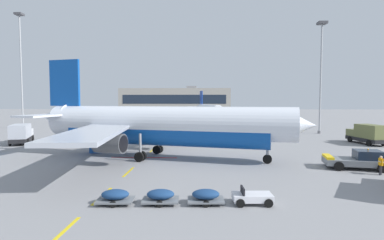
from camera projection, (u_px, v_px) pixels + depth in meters
ground at (288, 140)px, 53.43m from camera, size 400.00×400.00×0.00m
apron_paint_markings at (162, 141)px, 51.46m from camera, size 8.00×95.92×0.01m
airliner_foreground at (160, 125)px, 36.08m from camera, size 34.52×33.69×12.20m
pushback_tug at (358, 160)px, 30.41m from camera, size 6.40×3.98×2.08m
airliner_mid_left at (208, 110)px, 112.54m from camera, size 30.38×31.11×10.99m
catering_truck at (21, 133)px, 48.25m from camera, size 4.77×7.39×3.14m
fuel_service_truck at (367, 134)px, 47.78m from camera, size 3.58×7.31×3.14m
baggage_train at (184, 196)px, 19.99m from camera, size 11.66×2.14×1.14m
ground_crew_worker at (381, 164)px, 27.82m from camera, size 0.33×0.70×1.79m
uld_cargo_container at (96, 146)px, 40.18m from camera, size 1.95×1.92×1.60m
apron_light_mast_near at (21, 58)px, 73.88m from camera, size 1.80×1.80×28.18m
apron_light_mast_far at (321, 64)px, 62.64m from camera, size 1.80×1.80×23.16m
terminal_satellite at (176, 100)px, 184.37m from camera, size 65.37×20.40×15.93m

